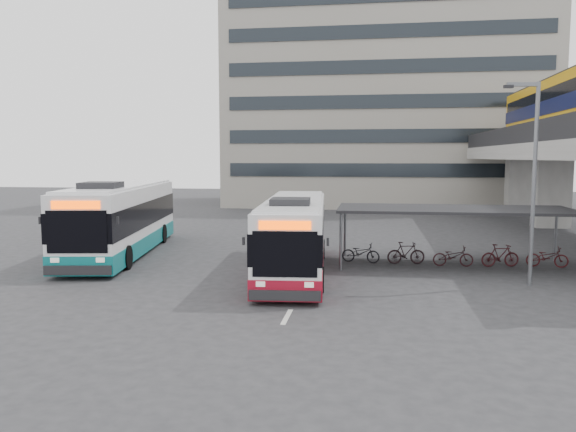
# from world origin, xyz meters

# --- Properties ---
(ground) EXTENTS (120.00, 120.00, 0.00)m
(ground) POSITION_xyz_m (0.00, 0.00, 0.00)
(ground) COLOR #28282B
(ground) RESTS_ON ground
(bike_shelter) EXTENTS (10.00, 4.00, 2.54)m
(bike_shelter) POSITION_xyz_m (8.50, 3.00, 1.52)
(bike_shelter) COLOR #595B60
(bike_shelter) RESTS_ON ground
(office_block) EXTENTS (30.00, 15.00, 25.00)m
(office_block) POSITION_xyz_m (6.00, 36.00, 12.50)
(office_block) COLOR gray
(office_block) RESTS_ON ground
(road_markings) EXTENTS (0.15, 7.60, 0.01)m
(road_markings) POSITION_xyz_m (2.50, -3.00, 0.01)
(road_markings) COLOR beige
(road_markings) RESTS_ON ground
(bus_main) EXTENTS (3.27, 11.20, 3.27)m
(bus_main) POSITION_xyz_m (1.83, 0.60, 1.52)
(bus_main) COLOR white
(bus_main) RESTS_ON ground
(bus_teal) EXTENTS (4.68, 12.68, 3.67)m
(bus_teal) POSITION_xyz_m (-7.17, 3.73, 1.70)
(bus_teal) COLOR white
(bus_teal) RESTS_ON ground
(pedestrian) EXTENTS (0.81, 0.82, 1.91)m
(pedestrian) POSITION_xyz_m (-7.23, 1.12, 0.96)
(pedestrian) COLOR black
(pedestrian) RESTS_ON ground
(lamp_post) EXTENTS (1.31, 0.32, 7.44)m
(lamp_post) POSITION_xyz_m (10.72, -0.52, 4.24)
(lamp_post) COLOR #595B60
(lamp_post) RESTS_ON ground
(sign_totem_north) EXTENTS (0.51, 0.17, 2.37)m
(sign_totem_north) POSITION_xyz_m (-12.07, 8.89, 1.23)
(sign_totem_north) COLOR #A50A19
(sign_totem_north) RESTS_ON ground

